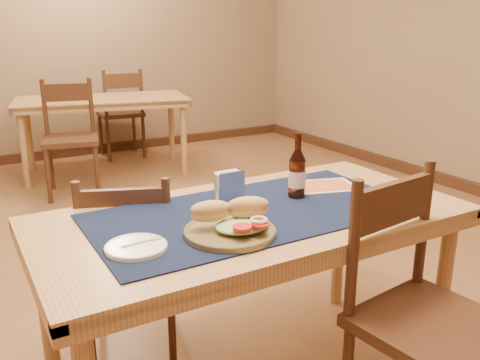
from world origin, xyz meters
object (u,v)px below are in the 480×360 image
back_table (103,106)px  beer_bottle (297,174)px  napkin_holder (230,185)px  chair_main_near (424,315)px  chair_main_far (130,261)px  main_table (253,233)px  sandwich_plate (233,225)px

back_table → beer_bottle: (-0.14, -3.37, 0.19)m
back_table → napkin_holder: (-0.38, -3.25, 0.14)m
chair_main_near → beer_bottle: (-0.10, 0.59, 0.35)m
chair_main_far → chair_main_near: size_ratio=0.88×
chair_main_near → beer_bottle: size_ratio=3.68×
main_table → napkin_holder: bearing=91.5°
back_table → napkin_holder: 3.27m
back_table → chair_main_near: size_ratio=1.80×
back_table → chair_main_near: bearing=-90.7°
main_table → beer_bottle: bearing=12.7°
sandwich_plate → beer_bottle: beer_bottle is taller
back_table → beer_bottle: bearing=-92.4°
main_table → napkin_holder: size_ratio=12.49×
chair_main_near → napkin_holder: bearing=115.2°
back_table → chair_main_near: (-0.05, -3.96, -0.17)m
main_table → napkin_holder: (-0.00, 0.18, 0.14)m
napkin_holder → sandwich_plate: bearing=-117.4°
back_table → beer_bottle: 3.38m
chair_main_far → napkin_holder: napkin_holder is taller
back_table → chair_main_far: (-0.73, -2.97, -0.22)m
chair_main_near → sandwich_plate: bearing=142.5°
sandwich_plate → beer_bottle: (0.41, 0.21, 0.07)m
chair_main_far → main_table: bearing=-52.2°
chair_main_far → napkin_holder: size_ratio=6.66×
main_table → sandwich_plate: sandwich_plate is taller
beer_bottle → napkin_holder: beer_bottle is taller
chair_main_near → beer_bottle: beer_bottle is taller
main_table → back_table: same height
back_table → napkin_holder: bearing=-96.7°
beer_bottle → napkin_holder: (-0.24, 0.12, -0.04)m
chair_main_far → sandwich_plate: (0.17, -0.60, 0.34)m
main_table → napkin_holder: napkin_holder is taller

